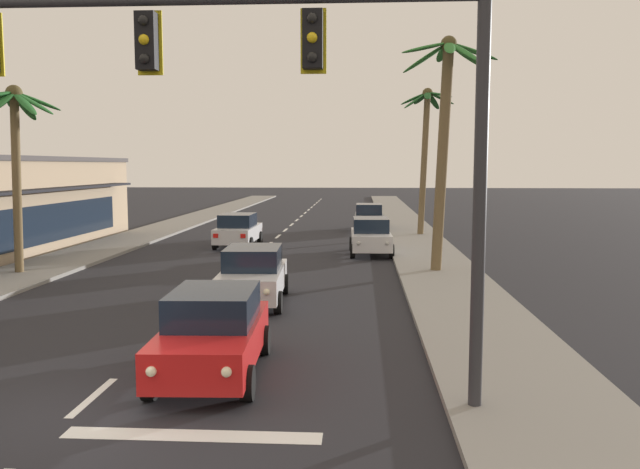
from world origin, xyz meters
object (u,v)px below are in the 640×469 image
sedan_third_in_queue (253,275)px  palm_right_second (445,116)px  traffic_signal_mast (257,83)px  sedan_oncoming_far (238,230)px  sedan_parked_mid_kerb (371,236)px  palm_right_third (426,135)px  sedan_lead_at_stop_bar (213,332)px  palm_left_second (15,134)px  sedan_parked_nearest_kerb (369,217)px

sedan_third_in_queue → palm_right_second: size_ratio=0.51×
traffic_signal_mast → sedan_oncoming_far: bearing=101.5°
sedan_parked_mid_kerb → palm_right_third: size_ratio=0.53×
sedan_third_in_queue → palm_right_second: palm_right_second is taller
traffic_signal_mast → sedan_parked_mid_kerb: 20.29m
sedan_lead_at_stop_bar → sedan_parked_mid_kerb: 18.22m
palm_left_second → sedan_parked_mid_kerb: bearing=27.4°
sedan_parked_mid_kerb → palm_right_third: 9.86m
traffic_signal_mast → sedan_parked_mid_kerb: traffic_signal_mast is taller
palm_left_second → traffic_signal_mast: bearing=-49.4°
sedan_oncoming_far → sedan_third_in_queue: bearing=-77.6°
sedan_oncoming_far → palm_left_second: size_ratio=0.63×
sedan_parked_mid_kerb → palm_left_second: palm_left_second is taller
sedan_third_in_queue → palm_right_third: palm_right_third is taller
sedan_parked_nearest_kerb → palm_left_second: 22.70m
sedan_oncoming_far → palm_right_second: size_ratio=0.50×
palm_right_third → sedan_lead_at_stop_bar: bearing=-104.4°
sedan_third_in_queue → palm_left_second: bearing=155.5°
sedan_lead_at_stop_bar → sedan_third_in_queue: same height
sedan_oncoming_far → palm_right_second: 13.13m
palm_right_third → traffic_signal_mast: bearing=-101.1°
sedan_oncoming_far → palm_left_second: (-6.50, -9.17, 4.42)m
sedan_parked_mid_kerb → sedan_lead_at_stop_bar: bearing=-100.7°
sedan_lead_at_stop_bar → palm_left_second: bearing=131.5°
sedan_third_in_queue → sedan_parked_mid_kerb: same height
sedan_oncoming_far → palm_left_second: bearing=-125.3°
sedan_third_in_queue → sedan_oncoming_far: size_ratio=1.01×
sedan_parked_mid_kerb → palm_left_second: 15.48m
sedan_third_in_queue → sedan_parked_mid_kerb: (3.70, 11.14, 0.00)m
traffic_signal_mast → sedan_parked_nearest_kerb: 31.15m
traffic_signal_mast → sedan_third_in_queue: traffic_signal_mast is taller
palm_right_third → palm_right_second: bearing=-92.5°
sedan_lead_at_stop_bar → sedan_parked_nearest_kerb: 29.18m
sedan_lead_at_stop_bar → sedan_oncoming_far: same height
sedan_oncoming_far → palm_right_third: (9.89, 5.51, 5.01)m
traffic_signal_mast → palm_left_second: (-10.99, 12.81, -0.18)m
traffic_signal_mast → sedan_parked_nearest_kerb: bearing=85.8°
palm_left_second → palm_right_third: size_ratio=0.83×
traffic_signal_mast → palm_right_third: bearing=78.9°
sedan_lead_at_stop_bar → palm_right_third: palm_right_third is taller
sedan_lead_at_stop_bar → sedan_oncoming_far: 20.51m
sedan_parked_nearest_kerb → palm_right_third: (3.16, -3.23, 5.01)m
sedan_lead_at_stop_bar → sedan_parked_nearest_kerb: bearing=83.2°
sedan_oncoming_far → sedan_parked_mid_kerb: size_ratio=1.00×
traffic_signal_mast → sedan_parked_nearest_kerb: (2.25, 30.73, -4.60)m
sedan_lead_at_stop_bar → sedan_third_in_queue: 6.77m
sedan_lead_at_stop_bar → sedan_third_in_queue: size_ratio=1.00×
palm_right_second → palm_right_third: (0.58, 13.23, -0.10)m
sedan_lead_at_stop_bar → sedan_parked_mid_kerb: same height
sedan_parked_nearest_kerb → palm_left_second: bearing=-126.5°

